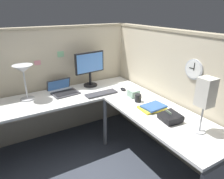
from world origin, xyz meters
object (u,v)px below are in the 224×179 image
(computer_mouse, at_px, (123,89))
(office_phone, at_px, (170,118))
(laptop, at_px, (63,90))
(desk_lamp_paper, at_px, (206,94))
(desk_lamp_dome, at_px, (23,72))
(coffee_mug, at_px, (138,98))
(book_stack, at_px, (153,107))
(tissue_box, at_px, (134,93))
(monitor, at_px, (90,66))
(keyboard, at_px, (101,94))
(wall_clock, at_px, (194,69))

(computer_mouse, bearing_deg, office_phone, -93.17)
(laptop, xyz_separation_m, desk_lamp_paper, (0.78, -1.62, 0.36))
(desk_lamp_dome, distance_m, coffee_mug, 1.42)
(book_stack, distance_m, desk_lamp_paper, 0.69)
(office_phone, height_order, book_stack, office_phone)
(tissue_box, bearing_deg, book_stack, -92.75)
(desk_lamp_paper, relative_size, tissue_box, 4.42)
(monitor, relative_size, desk_lamp_dome, 1.12)
(desk_lamp_paper, bearing_deg, keyboard, 106.24)
(desk_lamp_paper, bearing_deg, monitor, 102.04)
(office_phone, distance_m, book_stack, 0.30)
(desk_lamp_dome, bearing_deg, coffee_mug, -33.19)
(desk_lamp_dome, height_order, desk_lamp_paper, desk_lamp_paper)
(laptop, bearing_deg, wall_clock, -49.37)
(keyboard, bearing_deg, desk_lamp_dome, 159.09)
(keyboard, distance_m, computer_mouse, 0.33)
(keyboard, bearing_deg, wall_clock, -54.31)
(book_stack, bearing_deg, desk_lamp_dome, 139.61)
(computer_mouse, distance_m, book_stack, 0.66)
(desk_lamp_paper, bearing_deg, coffee_mug, 95.97)
(desk_lamp_dome, xyz_separation_m, tissue_box, (1.20, -0.61, -0.32))
(computer_mouse, bearing_deg, keyboard, 176.17)
(desk_lamp_paper, height_order, coffee_mug, desk_lamp_paper)
(desk_lamp_paper, bearing_deg, tissue_box, 92.62)
(coffee_mug, distance_m, wall_clock, 0.73)
(desk_lamp_paper, bearing_deg, book_stack, 96.27)
(monitor, distance_m, wall_clock, 1.43)
(office_phone, xyz_separation_m, wall_clock, (0.37, 0.09, 0.43))
(keyboard, xyz_separation_m, wall_clock, (0.65, -0.89, 0.46))
(office_phone, bearing_deg, keyboard, 105.89)
(monitor, distance_m, desk_lamp_dome, 0.90)
(coffee_mug, relative_size, tissue_box, 0.80)
(office_phone, height_order, coffee_mug, office_phone)
(tissue_box, xyz_separation_m, wall_clock, (0.33, -0.61, 0.43))
(desk_lamp_paper, xyz_separation_m, wall_clock, (0.29, 0.37, 0.09))
(keyboard, distance_m, office_phone, 1.02)
(desk_lamp_dome, xyz_separation_m, wall_clock, (1.53, -1.22, 0.11))
(monitor, relative_size, book_stack, 1.68)
(monitor, height_order, desk_lamp_paper, desk_lamp_paper)
(tissue_box, bearing_deg, laptop, 139.30)
(desk_lamp_dome, xyz_separation_m, office_phone, (1.16, -1.31, -0.33))
(book_stack, relative_size, wall_clock, 1.36)
(office_phone, relative_size, tissue_box, 1.90)
(desk_lamp_dome, relative_size, book_stack, 1.49)
(office_phone, bearing_deg, coffee_mug, 89.80)
(computer_mouse, height_order, office_phone, office_phone)
(monitor, xyz_separation_m, desk_lamp_dome, (-0.90, -0.05, 0.07))
(keyboard, distance_m, coffee_mug, 0.52)
(office_phone, distance_m, wall_clock, 0.58)
(computer_mouse, xyz_separation_m, desk_lamp_dome, (-1.21, 0.35, 0.35))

